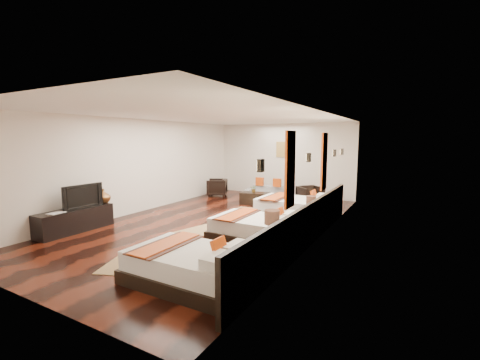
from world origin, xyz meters
The scene contains 30 objects.
floor centered at (0.00, 0.00, 0.00)m, with size 5.50×9.50×0.01m, color black.
ceiling centered at (0.00, 0.00, 2.80)m, with size 5.50×9.50×0.01m, color white.
back_wall centered at (0.00, 4.75, 1.40)m, with size 5.50×0.01×2.80m, color silver.
left_wall centered at (-2.75, 0.00, 1.40)m, with size 0.01×9.50×2.80m, color silver.
right_wall centered at (2.75, 0.00, 1.40)m, with size 0.01×9.50×2.80m, color silver.
headboard_panel centered at (2.71, -0.80, 0.45)m, with size 0.08×6.60×0.90m, color black.
bed_near centered at (1.70, -3.20, 0.27)m, with size 2.06×1.29×0.79m.
bed_mid centered at (1.70, -0.86, 0.27)m, with size 2.06×1.29×0.78m.
bed_far centered at (1.70, 1.50, 0.28)m, with size 2.17×1.37×0.83m.
nightstand_a centered at (2.45, -1.98, 0.35)m, with size 0.50×0.50×0.99m.
nightstand_b centered at (2.44, 0.34, 0.31)m, with size 0.44×0.44×0.87m.
jute_mat_near centered at (0.17, -3.09, 0.01)m, with size 0.75×1.20×0.01m, color olive.
jute_mat_mid centered at (0.12, -0.86, 0.01)m, with size 0.75×1.20×0.01m, color olive.
jute_mat_far centered at (0.04, 1.44, 0.01)m, with size 0.75×1.20×0.01m, color olive.
tv_console centered at (-2.50, -2.38, 0.28)m, with size 0.50×1.80×0.55m, color black.
tv centered at (-2.45, -2.24, 0.84)m, with size 1.02×0.13×0.58m, color black.
book centered at (-2.50, -2.92, 0.57)m, with size 0.25×0.33×0.03m, color black.
figurine centered at (-2.50, -1.57, 0.74)m, with size 0.36×0.36×0.37m, color brown.
sofa centered at (-0.16, 3.66, 0.24)m, with size 1.67×0.65×0.49m, color gray.
armchair_left centered at (-2.15, 3.28, 0.34)m, with size 0.72×0.74×0.67m, color black.
armchair_right centered at (1.55, 3.25, 0.33)m, with size 0.71×0.73×0.66m, color black.
coffee_table centered at (-0.16, 2.61, 0.20)m, with size 1.00×0.50×0.40m, color black.
table_plant centered at (-0.23, 2.63, 0.53)m, with size 0.23×0.20×0.25m, color #2C5A1E.
orange_panel_a centered at (2.73, -1.90, 1.70)m, with size 0.04×0.40×1.30m, color #D86014.
orange_panel_b centered at (2.73, 0.30, 1.70)m, with size 0.04×0.40×1.30m, color #D86014.
sconce_near centered at (2.70, -3.00, 1.85)m, with size 0.07×0.12×0.18m.
sconce_mid centered at (2.70, -0.80, 1.85)m, with size 0.07×0.12×0.18m.
sconce_far centered at (2.70, 1.40, 1.85)m, with size 0.07×0.12×0.18m.
sconce_lounge centered at (2.70, 2.30, 1.85)m, with size 0.07×0.12×0.18m.
gold_artwork centered at (0.00, 4.73, 1.80)m, with size 0.60×0.04×0.60m, color #AD873F.
Camera 1 is at (4.60, -6.96, 2.22)m, focal length 23.88 mm.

